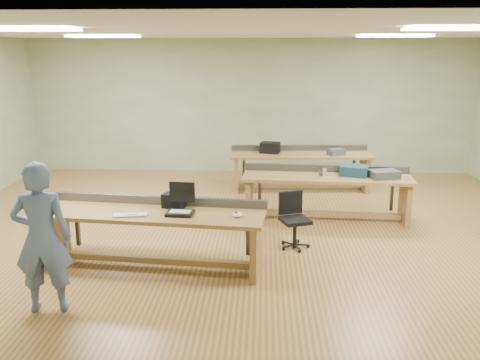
# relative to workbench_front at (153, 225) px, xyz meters

# --- Properties ---
(floor) EXTENTS (10.00, 10.00, 0.00)m
(floor) POSITION_rel_workbench_front_xyz_m (1.10, 1.45, -0.56)
(floor) COLOR olive
(floor) RESTS_ON ground
(ceiling) EXTENTS (10.00, 10.00, 0.00)m
(ceiling) POSITION_rel_workbench_front_xyz_m (1.10, 1.45, 2.44)
(ceiling) COLOR silver
(ceiling) RESTS_ON wall_back
(wall_back) EXTENTS (10.00, 0.04, 3.00)m
(wall_back) POSITION_rel_workbench_front_xyz_m (1.10, 5.45, 0.94)
(wall_back) COLOR #A4B98C
(wall_back) RESTS_ON floor
(wall_front) EXTENTS (10.00, 0.04, 3.00)m
(wall_front) POSITION_rel_workbench_front_xyz_m (1.10, -2.55, 0.94)
(wall_front) COLOR #A4B98C
(wall_front) RESTS_ON floor
(fluor_panels) EXTENTS (6.20, 3.50, 0.03)m
(fluor_panels) POSITION_rel_workbench_front_xyz_m (1.10, 1.45, 2.41)
(fluor_panels) COLOR white
(fluor_panels) RESTS_ON ceiling
(workbench_front) EXTENTS (2.94, 1.06, 0.86)m
(workbench_front) POSITION_rel_workbench_front_xyz_m (0.00, 0.00, 0.00)
(workbench_front) COLOR olive
(workbench_front) RESTS_ON floor
(workbench_mid) EXTENTS (2.77, 0.88, 0.86)m
(workbench_mid) POSITION_rel_workbench_front_xyz_m (2.45, 2.01, -0.00)
(workbench_mid) COLOR olive
(workbench_mid) RESTS_ON floor
(workbench_back) EXTENTS (2.80, 0.88, 0.86)m
(workbench_back) POSITION_rel_workbench_front_xyz_m (2.15, 3.85, -0.00)
(workbench_back) COLOR olive
(workbench_back) RESTS_ON floor
(person) EXTENTS (0.66, 0.49, 1.65)m
(person) POSITION_rel_workbench_front_xyz_m (-0.91, -1.20, 0.27)
(person) COLOR slate
(person) RESTS_ON floor
(laptop_base) EXTENTS (0.35, 0.29, 0.04)m
(laptop_base) POSITION_rel_workbench_front_xyz_m (0.38, -0.12, 0.21)
(laptop_base) COLOR black
(laptop_base) RESTS_ON workbench_front
(laptop_screen) EXTENTS (0.33, 0.04, 0.26)m
(laptop_screen) POSITION_rel_workbench_front_xyz_m (0.39, 0.01, 0.45)
(laptop_screen) COLOR black
(laptop_screen) RESTS_ON laptop_base
(keyboard) EXTENTS (0.43, 0.20, 0.02)m
(keyboard) POSITION_rel_workbench_front_xyz_m (-0.23, -0.21, 0.21)
(keyboard) COLOR beige
(keyboard) RESTS_ON workbench_front
(trackball_mouse) EXTENTS (0.15, 0.17, 0.06)m
(trackball_mouse) POSITION_rel_workbench_front_xyz_m (1.09, -0.18, 0.22)
(trackball_mouse) COLOR white
(trackball_mouse) RESTS_ON workbench_front
(camera_bag) EXTENTS (0.31, 0.25, 0.18)m
(camera_bag) POSITION_rel_workbench_front_xyz_m (0.25, 0.16, 0.29)
(camera_bag) COLOR black
(camera_bag) RESTS_ON workbench_front
(task_chair) EXTENTS (0.55, 0.55, 0.79)m
(task_chair) POSITION_rel_workbench_front_xyz_m (1.85, 0.76, -0.27)
(task_chair) COLOR black
(task_chair) RESTS_ON floor
(parts_bin_teal) EXTENTS (0.52, 0.44, 0.16)m
(parts_bin_teal) POSITION_rel_workbench_front_xyz_m (2.89, 2.06, 0.27)
(parts_bin_teal) COLOR #13323E
(parts_bin_teal) RESTS_ON workbench_mid
(parts_bin_grey) EXTENTS (0.51, 0.39, 0.12)m
(parts_bin_grey) POSITION_rel_workbench_front_xyz_m (3.34, 1.89, 0.25)
(parts_bin_grey) COLOR #3A3A3C
(parts_bin_grey) RESTS_ON workbench_mid
(mug) EXTENTS (0.12, 0.12, 0.09)m
(mug) POSITION_rel_workbench_front_xyz_m (2.37, 2.02, 0.24)
(mug) COLOR #3A3A3C
(mug) RESTS_ON workbench_mid
(drinks_can) EXTENTS (0.07, 0.07, 0.13)m
(drinks_can) POSITION_rel_workbench_front_xyz_m (2.40, 1.96, 0.26)
(drinks_can) COLOR silver
(drinks_can) RESTS_ON workbench_mid
(storage_box_back) EXTENTS (0.42, 0.34, 0.21)m
(storage_box_back) POSITION_rel_workbench_front_xyz_m (1.54, 3.87, 0.30)
(storage_box_back) COLOR black
(storage_box_back) RESTS_ON workbench_back
(tray_back) EXTENTS (0.36, 0.32, 0.12)m
(tray_back) POSITION_rel_workbench_front_xyz_m (2.82, 3.71, 0.25)
(tray_back) COLOR #3A3A3C
(tray_back) RESTS_ON workbench_back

